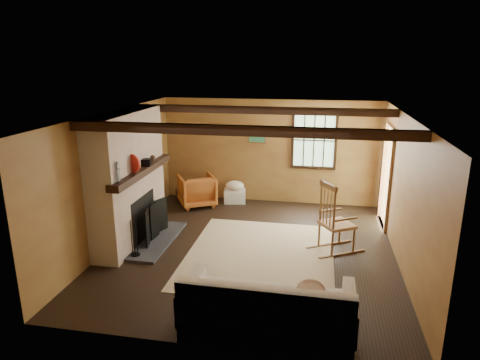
% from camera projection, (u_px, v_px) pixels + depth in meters
% --- Properties ---
extents(ground, '(5.50, 5.50, 0.00)m').
position_uv_depth(ground, '(251.00, 249.00, 7.64)').
color(ground, black).
rests_on(ground, ground).
extents(room_envelope, '(5.02, 5.52, 2.44)m').
position_uv_depth(room_envelope, '(266.00, 157.00, 7.40)').
color(room_envelope, olive).
rests_on(room_envelope, ground).
extents(fireplace, '(1.02, 2.30, 2.40)m').
position_uv_depth(fireplace, '(130.00, 183.00, 7.73)').
color(fireplace, '#9B5B3C').
rests_on(fireplace, ground).
extents(rug, '(2.50, 3.00, 0.01)m').
position_uv_depth(rug, '(260.00, 255.00, 7.42)').
color(rug, tan).
rests_on(rug, ground).
extents(rocking_chair, '(1.03, 0.88, 1.27)m').
position_uv_depth(rocking_chair, '(335.00, 222.00, 7.44)').
color(rocking_chair, tan).
rests_on(rocking_chair, ground).
extents(sofa, '(2.09, 0.94, 0.84)m').
position_uv_depth(sofa, '(268.00, 314.00, 5.18)').
color(sofa, silver).
rests_on(sofa, ground).
extents(firewood_pile, '(0.72, 0.13, 0.26)m').
position_uv_depth(firewood_pile, '(190.00, 194.00, 10.29)').
color(firewood_pile, brown).
rests_on(firewood_pile, ground).
extents(laundry_basket, '(0.56, 0.46, 0.30)m').
position_uv_depth(laundry_basket, '(235.00, 196.00, 10.10)').
color(laundry_basket, white).
rests_on(laundry_basket, ground).
extents(basket_pillow, '(0.53, 0.47, 0.22)m').
position_uv_depth(basket_pillow, '(235.00, 185.00, 10.03)').
color(basket_pillow, silver).
rests_on(basket_pillow, laundry_basket).
extents(armchair, '(1.06, 1.07, 0.72)m').
position_uv_depth(armchair, '(197.00, 190.00, 9.81)').
color(armchair, '#BF6026').
rests_on(armchair, ground).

